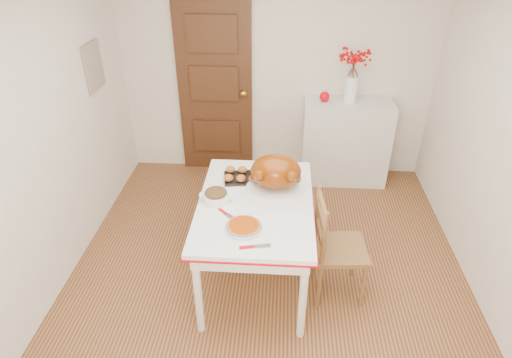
# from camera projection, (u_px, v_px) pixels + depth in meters

# --- Properties ---
(floor) EXTENTS (3.50, 4.00, 0.00)m
(floor) POSITION_uv_depth(u_px,v_px,m) (267.00, 281.00, 3.82)
(floor) COLOR #572911
(floor) RESTS_ON ground
(wall_back) EXTENTS (3.50, 0.00, 2.50)m
(wall_back) POSITION_uv_depth(u_px,v_px,m) (277.00, 70.00, 4.86)
(wall_back) COLOR silver
(wall_back) RESTS_ON ground
(wall_left) EXTENTS (0.00, 4.00, 2.50)m
(wall_left) POSITION_uv_depth(u_px,v_px,m) (36.00, 148.00, 3.26)
(wall_left) COLOR silver
(wall_left) RESTS_ON ground
(door_back) EXTENTS (0.85, 0.06, 2.06)m
(door_back) POSITION_uv_depth(u_px,v_px,m) (215.00, 88.00, 4.99)
(door_back) COLOR #3D1D11
(door_back) RESTS_ON ground
(photo_board) EXTENTS (0.03, 0.35, 0.45)m
(photo_board) POSITION_uv_depth(u_px,v_px,m) (94.00, 66.00, 4.15)
(photo_board) COLOR #AEA28D
(photo_board) RESTS_ON ground
(sideboard) EXTENTS (0.98, 0.43, 0.98)m
(sideboard) POSITION_uv_depth(u_px,v_px,m) (345.00, 142.00, 5.03)
(sideboard) COLOR beige
(sideboard) RESTS_ON floor
(kitchen_table) EXTENTS (0.92, 1.35, 0.81)m
(kitchen_table) POSITION_uv_depth(u_px,v_px,m) (256.00, 241.00, 3.65)
(kitchen_table) COLOR white
(kitchen_table) RESTS_ON floor
(chair_oak) EXTENTS (0.45, 0.45, 0.93)m
(chair_oak) POSITION_uv_depth(u_px,v_px,m) (341.00, 247.00, 3.49)
(chair_oak) COLOR brown
(chair_oak) RESTS_ON floor
(berry_vase) EXTENTS (0.31, 0.31, 0.59)m
(berry_vase) POSITION_uv_depth(u_px,v_px,m) (353.00, 76.00, 4.62)
(berry_vase) COLOR white
(berry_vase) RESTS_ON sideboard
(apple) EXTENTS (0.11, 0.11, 0.11)m
(apple) POSITION_uv_depth(u_px,v_px,m) (325.00, 97.00, 4.76)
(apple) COLOR #C1020D
(apple) RESTS_ON sideboard
(turkey_platter) EXTENTS (0.57, 0.51, 0.30)m
(turkey_platter) POSITION_uv_depth(u_px,v_px,m) (276.00, 173.00, 3.51)
(turkey_platter) COLOR #762B08
(turkey_platter) RESTS_ON kitchen_table
(pumpkin_pie) EXTENTS (0.30, 0.30, 0.05)m
(pumpkin_pie) POSITION_uv_depth(u_px,v_px,m) (244.00, 226.00, 3.12)
(pumpkin_pie) COLOR #9C3804
(pumpkin_pie) RESTS_ON kitchen_table
(stuffing_dish) EXTENTS (0.31, 0.27, 0.10)m
(stuffing_dish) POSITION_uv_depth(u_px,v_px,m) (216.00, 195.00, 3.42)
(stuffing_dish) COLOR #4C3217
(stuffing_dish) RESTS_ON kitchen_table
(rolls_tray) EXTENTS (0.33, 0.28, 0.08)m
(rolls_tray) POSITION_uv_depth(u_px,v_px,m) (242.00, 175.00, 3.71)
(rolls_tray) COLOR #9A592E
(rolls_tray) RESTS_ON kitchen_table
(pie_server) EXTENTS (0.22, 0.10, 0.01)m
(pie_server) POSITION_uv_depth(u_px,v_px,m) (255.00, 246.00, 2.97)
(pie_server) COLOR silver
(pie_server) RESTS_ON kitchen_table
(carving_knife) EXTENTS (0.21, 0.20, 0.01)m
(carving_knife) POSITION_uv_depth(u_px,v_px,m) (229.00, 215.00, 3.27)
(carving_knife) COLOR silver
(carving_knife) RESTS_ON kitchen_table
(drinking_glass) EXTENTS (0.07, 0.07, 0.11)m
(drinking_glass) POSITION_uv_depth(u_px,v_px,m) (269.00, 163.00, 3.86)
(drinking_glass) COLOR white
(drinking_glass) RESTS_ON kitchen_table
(shaker_pair) EXTENTS (0.09, 0.05, 0.08)m
(shaker_pair) POSITION_uv_depth(u_px,v_px,m) (290.00, 164.00, 3.86)
(shaker_pair) COLOR white
(shaker_pair) RESTS_ON kitchen_table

